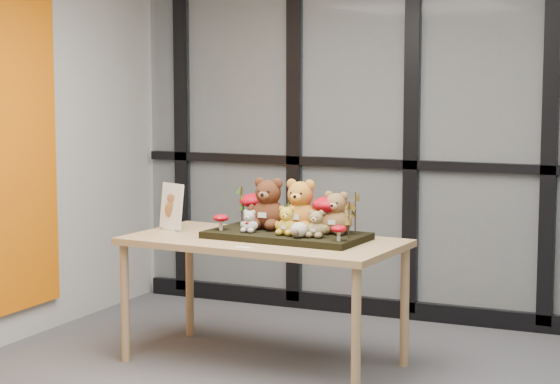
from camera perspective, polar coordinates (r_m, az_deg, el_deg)
The scene contains 22 objects.
room_shell at distance 4.29m, azimuth 3.62°, elevation 7.04°, with size 5.00×5.00×5.00m.
glass_partition at distance 6.66m, azimuth 11.16°, elevation 4.52°, with size 4.90×0.06×2.78m.
display_table at distance 5.73m, azimuth -0.93°, elevation -3.30°, with size 1.60×0.88×0.73m.
diorama_tray at distance 5.71m, azimuth 0.37°, elevation -2.46°, with size 0.89×0.45×0.04m, color black.
bear_pooh_yellow at distance 5.73m, azimuth 1.17°, elevation -0.60°, with size 0.25×0.22×0.32m, color orange, non-canonical shape.
bear_brown_medium at distance 5.81m, azimuth -0.65°, elevation -0.49°, with size 0.25×0.22×0.33m, color #4C2513, non-canonical shape.
bear_tan_back at distance 5.65m, azimuth 3.18°, elevation -1.04°, with size 0.20×0.18×0.26m, color olive, non-canonical shape.
bear_small_yellow at distance 5.60m, azimuth 0.38°, elevation -1.53°, with size 0.14×0.12×0.18m, color gold, non-canonical shape.
bear_white_bow at distance 5.70m, azimuth -1.73°, elevation -1.58°, with size 0.11×0.10×0.14m, color beige, non-canonical shape.
bear_beige_small at distance 5.52m, azimuth 2.06°, elevation -1.71°, with size 0.13×0.12×0.17m, color olive, non-canonical shape.
plush_cream_hedgehog at distance 5.51m, azimuth 1.08°, elevation -2.10°, with size 0.07×0.06×0.09m, color beige, non-canonical shape.
mushroom_back_left at distance 5.97m, azimuth -1.42°, elevation -0.88°, with size 0.18×0.18×0.21m, color #A40512, non-canonical shape.
mushroom_back_right at distance 5.69m, azimuth 2.84°, elevation -1.16°, with size 0.20×0.20×0.23m, color #A40512, non-canonical shape.
mushroom_front_left at distance 5.78m, azimuth -3.35°, elevation -1.66°, with size 0.09×0.09×0.10m, color #A40512, non-canonical shape.
mushroom_front_right at distance 5.41m, azimuth 3.33°, elevation -2.27°, with size 0.08×0.08×0.09m, color #A40512, non-canonical shape.
sprig_green_far_left at distance 5.97m, azimuth -2.16°, elevation -0.77°, with size 0.05×0.05×0.23m, color #1A370C, non-canonical shape.
sprig_green_mid_left at distance 5.95m, azimuth -0.87°, elevation -0.97°, with size 0.05×0.05×0.19m, color #1A370C, non-canonical shape.
sprig_dry_far_right at distance 5.61m, azimuth 4.26°, elevation -1.21°, with size 0.05×0.05×0.24m, color brown, non-canonical shape.
sprig_dry_mid_right at distance 5.51m, azimuth 3.89°, elevation -1.56°, with size 0.05×0.05×0.20m, color brown, non-canonical shape.
sprig_green_centre at distance 5.89m, azimuth 0.47°, elevation -1.10°, with size 0.05×0.05×0.18m, color #1A370C, non-canonical shape.
sign_holder at distance 6.05m, azimuth -6.12°, elevation -0.94°, with size 0.20×0.11×0.28m.
label_card at distance 5.43m, azimuth -2.08°, elevation -3.14°, with size 0.09×0.03×0.00m, color white.
Camera 1 is at (1.52, -4.01, 1.65)m, focal length 65.00 mm.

